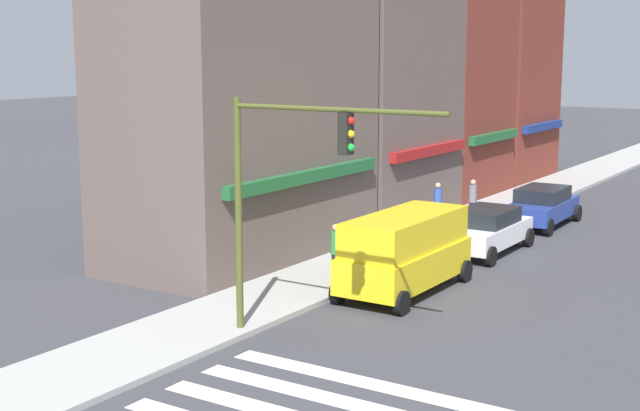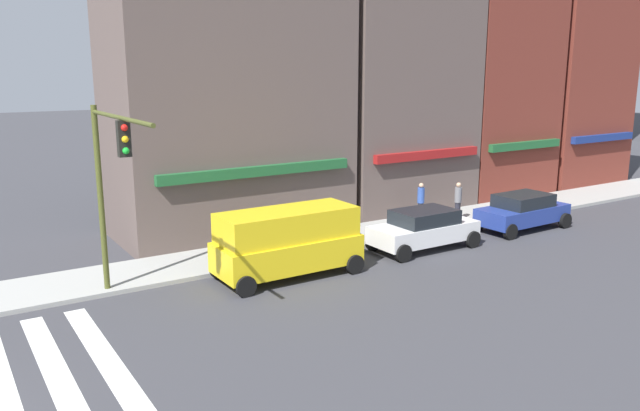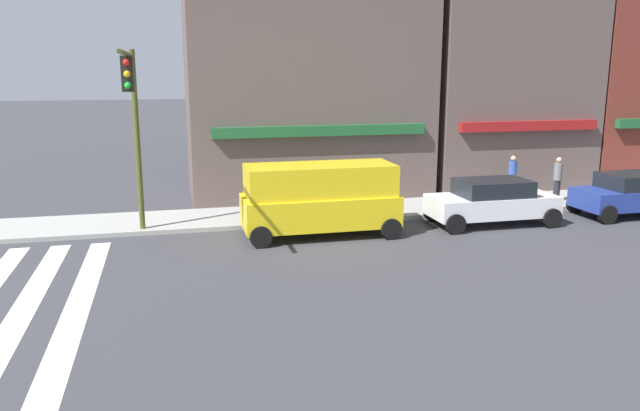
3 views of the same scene
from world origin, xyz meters
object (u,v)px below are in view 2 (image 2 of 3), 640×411
(sedan_white, at_px, (424,228))
(pedestrian_grey_coat, at_px, (458,201))
(traffic_signal, at_px, (110,170))
(pedestrian_blue_shirt, at_px, (421,201))
(pedestrian_green_top, at_px, (247,235))
(van_yellow, at_px, (288,240))
(sedan_blue, at_px, (523,211))

(sedan_white, height_order, pedestrian_grey_coat, pedestrian_grey_coat)
(traffic_signal, bearing_deg, pedestrian_blue_shirt, 11.14)
(pedestrian_green_top, bearing_deg, van_yellow, -106.23)
(pedestrian_green_top, height_order, pedestrian_grey_coat, same)
(pedestrian_blue_shirt, xyz_separation_m, pedestrian_grey_coat, (1.52, -0.82, 0.00))
(van_yellow, relative_size, pedestrian_green_top, 2.83)
(van_yellow, height_order, pedestrian_blue_shirt, van_yellow)
(sedan_white, bearing_deg, pedestrian_green_top, 162.69)
(traffic_signal, bearing_deg, van_yellow, -3.04)
(pedestrian_blue_shirt, distance_m, pedestrian_green_top, 9.34)
(sedan_white, relative_size, sedan_blue, 0.99)
(traffic_signal, xyz_separation_m, sedan_blue, (17.59, -0.30, -3.30))
(van_yellow, height_order, sedan_blue, van_yellow)
(traffic_signal, height_order, pedestrian_blue_shirt, traffic_signal)
(traffic_signal, height_order, sedan_blue, traffic_signal)
(traffic_signal, bearing_deg, pedestrian_green_top, 19.01)
(pedestrian_blue_shirt, height_order, pedestrian_green_top, same)
(van_yellow, xyz_separation_m, sedan_white, (6.16, 0.00, -0.44))
(pedestrian_blue_shirt, bearing_deg, sedan_blue, -159.51)
(van_yellow, xyz_separation_m, pedestrian_grey_coat, (10.28, 2.31, -0.21))
(traffic_signal, height_order, van_yellow, traffic_signal)
(pedestrian_green_top, relative_size, pedestrian_grey_coat, 1.00)
(traffic_signal, xyz_separation_m, van_yellow, (5.65, -0.30, -2.85))
(pedestrian_green_top, distance_m, pedestrian_grey_coat, 10.80)
(traffic_signal, xyz_separation_m, sedan_white, (11.81, -0.30, -3.30))
(traffic_signal, bearing_deg, pedestrian_grey_coat, 7.20)
(van_yellow, height_order, pedestrian_green_top, van_yellow)
(sedan_white, relative_size, pedestrian_grey_coat, 2.49)
(van_yellow, distance_m, sedan_blue, 11.95)
(van_yellow, bearing_deg, traffic_signal, 176.94)
(traffic_signal, distance_m, sedan_blue, 17.90)
(van_yellow, xyz_separation_m, pedestrian_green_top, (-0.52, 2.07, -0.21))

